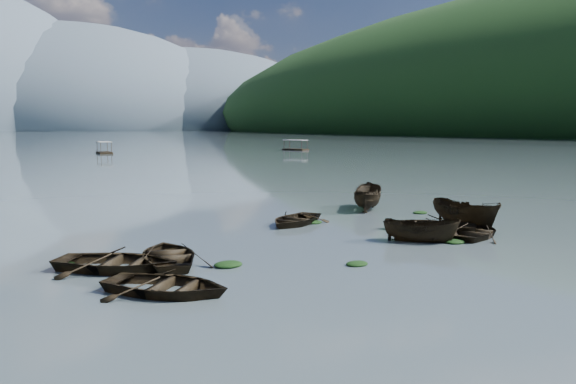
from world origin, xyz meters
TOP-DOWN VIEW (x-y plane):
  - ground_plane at (0.00, 0.00)m, footprint 2400.00×2400.00m
  - haze_mtn_c at (140.00, 900.00)m, footprint 520.00×520.00m
  - haze_mtn_d at (320.00, 900.00)m, footprint 520.00×520.00m
  - rowboat_0 at (-10.30, 2.83)m, footprint 5.53×5.64m
  - rowboat_1 at (-8.76, 7.15)m, footprint 4.37×5.39m
  - rowboat_2 at (3.50, 4.80)m, footprint 3.69×3.67m
  - rowboat_3 at (5.92, 6.77)m, footprint 6.03×6.18m
  - rowboat_4 at (7.00, 4.35)m, footprint 4.97×4.35m
  - rowboat_5 at (8.62, 6.56)m, footprint 1.92×4.86m
  - rowboat_6 at (-10.99, 6.92)m, footprint 6.22×5.98m
  - rowboat_7 at (0.71, 12.42)m, footprint 5.57×5.14m
  - rowboat_8 at (8.14, 14.95)m, footprint 4.73×4.84m
  - weed_clump_0 at (-6.87, 5.21)m, footprint 1.22×1.00m
  - weed_clump_1 at (-2.14, 2.68)m, footprint 0.98×0.78m
  - weed_clump_2 at (4.80, 3.76)m, footprint 1.08×0.86m
  - weed_clump_3 at (6.95, 9.18)m, footprint 1.00×0.84m
  - weed_clump_5 at (-12.52, 9.13)m, footprint 0.98×0.79m
  - weed_clump_6 at (1.84, 12.12)m, footprint 1.09×0.91m
  - weed_clump_7 at (10.03, 11.68)m, footprint 1.02×0.82m
  - pontoon_centre at (10.35, 105.76)m, footprint 3.10×6.49m
  - pontoon_right at (53.42, 99.17)m, footprint 4.60×6.75m

SIDE VIEW (x-z plane):
  - ground_plane at x=0.00m, z-range 0.00..0.00m
  - haze_mtn_c at x=140.00m, z-range -130.00..130.00m
  - haze_mtn_d at x=320.00m, z-range -110.00..110.00m
  - rowboat_0 at x=-10.30m, z-range -0.48..0.48m
  - rowboat_1 at x=-8.76m, z-range -0.49..0.49m
  - rowboat_2 at x=3.50m, z-range -0.73..0.73m
  - rowboat_3 at x=5.92m, z-range -0.52..0.52m
  - rowboat_4 at x=7.00m, z-range -0.43..0.43m
  - rowboat_5 at x=8.62m, z-range -0.93..0.93m
  - rowboat_6 at x=-10.99m, z-range -0.52..0.52m
  - rowboat_7 at x=0.71m, z-range -0.47..0.47m
  - rowboat_8 at x=8.14m, z-range -0.95..0.95m
  - weed_clump_0 at x=-6.87m, z-range -0.13..0.13m
  - weed_clump_1 at x=-2.14m, z-range -0.11..0.11m
  - weed_clump_2 at x=4.80m, z-range -0.12..0.12m
  - weed_clump_3 at x=6.95m, z-range -0.11..0.11m
  - weed_clump_5 at x=-12.52m, z-range -0.10..0.10m
  - weed_clump_6 at x=1.84m, z-range -0.11..0.11m
  - weed_clump_7 at x=10.03m, z-range -0.11..0.11m
  - pontoon_centre at x=10.35m, z-range -1.21..1.21m
  - pontoon_right at x=53.42m, z-range -1.19..1.19m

